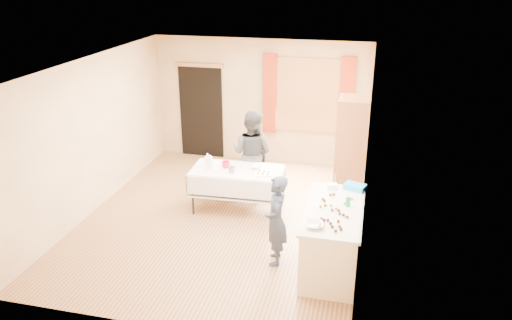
% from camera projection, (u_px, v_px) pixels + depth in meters
% --- Properties ---
extents(floor, '(4.50, 5.50, 0.02)m').
position_uv_depth(floor, '(223.00, 219.00, 8.38)').
color(floor, '#9E7047').
rests_on(floor, ground).
extents(ceiling, '(4.50, 5.50, 0.02)m').
position_uv_depth(ceiling, '(219.00, 63.00, 7.42)').
color(ceiling, white).
rests_on(ceiling, floor).
extents(wall_back, '(4.50, 0.02, 2.60)m').
position_uv_depth(wall_back, '(260.00, 102.00, 10.40)').
color(wall_back, tan).
rests_on(wall_back, floor).
extents(wall_front, '(4.50, 0.02, 2.60)m').
position_uv_depth(wall_front, '(147.00, 230.00, 5.41)').
color(wall_front, tan).
rests_on(wall_front, floor).
extents(wall_left, '(0.02, 5.50, 2.60)m').
position_uv_depth(wall_left, '(93.00, 135.00, 8.39)').
color(wall_left, tan).
rests_on(wall_left, floor).
extents(wall_right, '(0.02, 5.50, 2.60)m').
position_uv_depth(wall_right, '(367.00, 158.00, 7.41)').
color(wall_right, tan).
rests_on(wall_right, floor).
extents(window_frame, '(1.32, 0.06, 1.52)m').
position_uv_depth(window_frame, '(308.00, 96.00, 10.07)').
color(window_frame, olive).
rests_on(window_frame, wall_back).
extents(window_pane, '(1.20, 0.02, 1.40)m').
position_uv_depth(window_pane, '(308.00, 96.00, 10.06)').
color(window_pane, white).
rests_on(window_pane, wall_back).
extents(curtain_left, '(0.28, 0.06, 1.65)m').
position_uv_depth(curtain_left, '(270.00, 94.00, 10.19)').
color(curtain_left, maroon).
rests_on(curtain_left, wall_back).
extents(curtain_right, '(0.28, 0.06, 1.65)m').
position_uv_depth(curtain_right, '(347.00, 98.00, 9.86)').
color(curtain_right, maroon).
rests_on(curtain_right, wall_back).
extents(doorway, '(0.95, 0.04, 2.00)m').
position_uv_depth(doorway, '(201.00, 112.00, 10.76)').
color(doorway, black).
rests_on(doorway, floor).
extents(door_lintel, '(1.05, 0.06, 0.08)m').
position_uv_depth(door_lintel, '(199.00, 65.00, 10.36)').
color(door_lintel, olive).
rests_on(door_lintel, wall_back).
extents(cabinet, '(0.50, 0.60, 1.96)m').
position_uv_depth(cabinet, '(351.00, 154.00, 8.45)').
color(cabinet, brown).
rests_on(cabinet, floor).
extents(counter, '(0.78, 1.64, 0.91)m').
position_uv_depth(counter, '(332.00, 238.00, 6.89)').
color(counter, beige).
rests_on(counter, floor).
extents(party_table, '(1.60, 0.87, 0.75)m').
position_uv_depth(party_table, '(237.00, 186.00, 8.54)').
color(party_table, black).
rests_on(party_table, floor).
extents(chair, '(0.41, 0.41, 0.98)m').
position_uv_depth(chair, '(252.00, 173.00, 9.44)').
color(chair, black).
rests_on(chair, floor).
extents(girl, '(0.59, 0.49, 1.33)m').
position_uv_depth(girl, '(276.00, 220.00, 6.94)').
color(girl, '#1E263D').
rests_on(girl, floor).
extents(woman, '(1.07, 0.97, 1.60)m').
position_uv_depth(woman, '(252.00, 154.00, 8.98)').
color(woman, black).
rests_on(woman, floor).
extents(soda_can, '(0.07, 0.07, 0.12)m').
position_uv_depth(soda_can, '(348.00, 202.00, 6.78)').
color(soda_can, '#098835').
rests_on(soda_can, counter).
extents(mixing_bowl, '(0.31, 0.31, 0.06)m').
position_uv_depth(mixing_bowl, '(314.00, 225.00, 6.25)').
color(mixing_bowl, white).
rests_on(mixing_bowl, counter).
extents(foam_block, '(0.17, 0.13, 0.08)m').
position_uv_depth(foam_block, '(332.00, 186.00, 7.30)').
color(foam_block, white).
rests_on(foam_block, counter).
extents(blue_basket, '(0.35, 0.29, 0.08)m').
position_uv_depth(blue_basket, '(355.00, 187.00, 7.29)').
color(blue_basket, '#1E99EB').
rests_on(blue_basket, counter).
extents(pitcher, '(0.13, 0.13, 0.22)m').
position_uv_depth(pitcher, '(209.00, 163.00, 8.39)').
color(pitcher, silver).
rests_on(pitcher, party_table).
extents(cup_red, '(0.16, 0.16, 0.11)m').
position_uv_depth(cup_red, '(226.00, 164.00, 8.48)').
color(cup_red, red).
rests_on(cup_red, party_table).
extents(cup_rainbow, '(0.18, 0.18, 0.11)m').
position_uv_depth(cup_rainbow, '(232.00, 170.00, 8.27)').
color(cup_rainbow, red).
rests_on(cup_rainbow, party_table).
extents(small_bowl, '(0.28, 0.28, 0.06)m').
position_uv_depth(small_bowl, '(256.00, 167.00, 8.45)').
color(small_bowl, white).
rests_on(small_bowl, party_table).
extents(pastry_tray, '(0.33, 0.28, 0.02)m').
position_uv_depth(pastry_tray, '(263.00, 174.00, 8.22)').
color(pastry_tray, white).
rests_on(pastry_tray, party_table).
extents(bottle, '(0.10, 0.10, 0.18)m').
position_uv_depth(bottle, '(208.00, 158.00, 8.64)').
color(bottle, white).
rests_on(bottle, party_table).
extents(cake_balls, '(0.44, 1.08, 0.04)m').
position_uv_depth(cake_balls, '(333.00, 214.00, 6.55)').
color(cake_balls, '#3F2314').
rests_on(cake_balls, counter).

